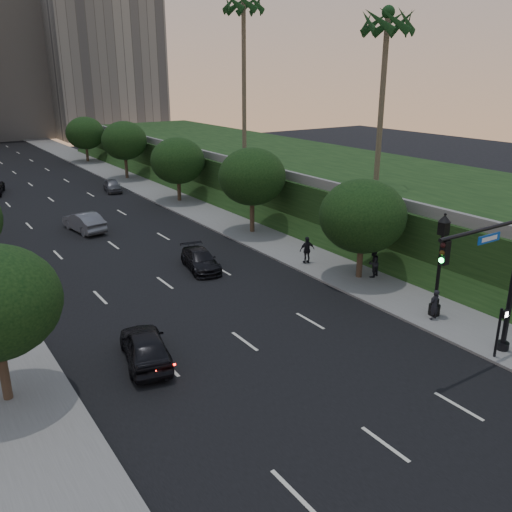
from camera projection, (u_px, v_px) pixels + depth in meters
ground at (311, 391)px, 21.84m from camera, size 160.00×160.00×0.00m
road_surface at (84, 224)px, 45.43m from camera, size 16.00×140.00×0.02m
sidewalk_right at (193, 207)px, 50.79m from camera, size 4.50×140.00×0.15m
embankment at (305, 177)px, 54.76m from camera, size 18.00×90.00×4.00m
parapet_wall at (233, 161)px, 49.53m from camera, size 0.35×90.00×0.70m
office_block_right at (95, 39)px, 104.09m from camera, size 20.00×22.00×36.00m
tree_right_a at (363, 216)px, 32.23m from camera, size 5.20×5.20×6.24m
tree_right_b at (252, 177)px, 41.51m from camera, size 5.20×5.20×6.74m
tree_right_c at (178, 161)px, 51.89m from camera, size 5.20×5.20×6.24m
tree_right_d at (124, 141)px, 62.74m from camera, size 5.20×5.20×6.74m
tree_right_e at (85, 133)px, 74.70m from camera, size 5.20×5.20×6.24m
palm_mid at (388, 23)px, 37.06m from camera, size 3.20×3.20×13.00m
palm_far at (243, 6)px, 48.10m from camera, size 3.20×3.20×15.50m
traffic_signal_mast at (499, 283)px, 23.07m from camera, size 5.68×0.56×7.00m
street_lamp at (439, 270)px, 27.49m from camera, size 0.64×0.64×5.62m
pedestrian_signal at (500, 328)px, 23.65m from camera, size 0.30×0.33×2.50m
sedan_near_left at (145, 346)px, 23.75m from camera, size 2.80×4.86×1.55m
sedan_mid_left at (84, 222)px, 43.19m from camera, size 2.35×4.97×1.58m
sedan_near_right at (200, 260)px, 34.98m from camera, size 2.57×4.63×1.27m
sedan_far_right at (112, 186)px, 57.40m from camera, size 2.18×4.04×1.30m
pedestrian_a at (434, 305)px, 27.55m from camera, size 0.61×0.43×1.60m
pedestrian_b at (373, 263)px, 33.21m from camera, size 1.04×0.91×1.81m
pedestrian_c at (307, 250)px, 35.61m from camera, size 1.12×0.66×1.80m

